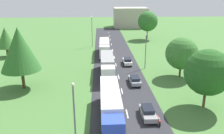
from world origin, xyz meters
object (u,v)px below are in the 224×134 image
tree_pine (19,49)px  tree_lime (148,21)px  car_second (148,112)px  distant_building (130,17)px  tree_ash (208,72)px  tree_birch (6,38)px  lamppost_third (92,30)px  motorcycle_courier (158,120)px  car_fourth (127,61)px  truck_third (104,47)px  truck_second (107,65)px  lamppost_second (146,49)px  tree_oak (182,53)px  truck_lead (111,104)px  car_third (135,80)px  lamppost_lead (74,116)px

tree_pine → tree_lime: 50.85m
car_second → distant_building: distant_building is taller
tree_ash → tree_birch: bearing=142.7°
tree_birch → distant_building: distant_building is taller
car_second → lamppost_third: size_ratio=0.47×
car_second → motorcycle_courier: (1.06, -1.60, -0.27)m
car_second → car_fourth: size_ratio=0.95×
car_second → tree_lime: 53.69m
tree_ash → distant_building: size_ratio=0.58×
truck_third → tree_pine: 26.33m
truck_second → tree_birch: tree_birch is taller
lamppost_second → tree_pine: tree_pine is taller
truck_second → car_second: (4.80, -16.65, -1.36)m
truck_third → tree_oak: bearing=-50.2°
tree_birch → tree_ash: size_ratio=0.87×
car_second → car_fourth: 23.69m
tree_birch → distant_building: (37.50, 49.77, -0.59)m
tree_lime → truck_lead: bearing=-106.0°
tree_pine → truck_third: bearing=56.1°
tree_oak → tree_lime: 37.20m
truck_second → motorcycle_courier: 19.24m
truck_second → tree_lime: 38.99m
motorcycle_courier → tree_birch: tree_birch is taller
truck_lead → tree_lime: size_ratio=1.38×
car_third → tree_birch: size_ratio=0.59×
car_third → tree_ash: bearing=-46.8°
truck_lead → tree_lime: tree_lime is taller
motorcycle_courier → tree_pine: bearing=148.2°
tree_birch → distant_building: bearing=53.0°
car_third → lamppost_second: lamppost_second is taller
tree_birch → truck_second: bearing=-31.4°
car_fourth → truck_second: bearing=-124.2°
motorcycle_courier → tree_ash: size_ratio=0.23×
distant_building → truck_third: bearing=-104.8°
motorcycle_courier → lamppost_second: (2.44, 22.33, 3.72)m
car_fourth → lamppost_third: bearing=114.3°
car_third → lamppost_second: (3.53, 8.83, 3.47)m
truck_third → lamppost_lead: bearing=-95.5°
tree_ash → motorcycle_courier: bearing=-151.3°
distant_building → car_fourth: bearing=-97.8°
distant_building → truck_second: bearing=-101.1°
tree_ash → tree_lime: bearing=88.4°
car_fourth → tree_ash: tree_ash is taller
tree_pine → truck_lead: bearing=-37.8°
lamppost_second → tree_lime: 32.46m
car_third → car_fourth: bearing=89.9°
truck_second → lamppost_second: size_ratio=1.61×
car_second → distant_building: (7.93, 81.56, 3.52)m
truck_lead → car_second: (4.95, 0.16, -1.34)m
truck_lead → car_third: (4.92, 12.06, -1.36)m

